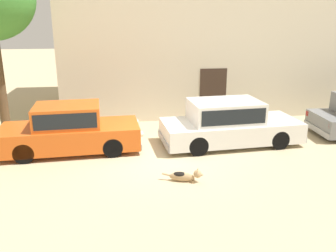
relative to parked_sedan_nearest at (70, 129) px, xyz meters
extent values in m
plane|color=tan|center=(2.65, -0.84, -0.74)|extent=(80.00, 80.00, 0.00)
cube|color=#D15619|center=(0.01, 0.00, -0.24)|extent=(4.33, 1.94, 0.69)
cube|color=#D15619|center=(-0.03, 0.00, 0.44)|extent=(2.03, 1.57, 0.66)
cube|color=black|center=(-0.03, 0.00, 0.45)|extent=(1.87, 1.59, 0.46)
cube|color=#999BA0|center=(2.11, 0.12, -0.48)|extent=(0.21, 1.67, 0.20)
cube|color=#999BA0|center=(-2.08, -0.12, -0.48)|extent=(0.21, 1.67, 0.20)
sphere|color=silver|center=(2.10, 0.79, -0.08)|extent=(0.20, 0.20, 0.20)
sphere|color=silver|center=(2.18, -0.55, -0.08)|extent=(0.20, 0.20, 0.20)
cube|color=red|center=(-2.12, 0.61, -0.07)|extent=(0.05, 0.18, 0.18)
cylinder|color=black|center=(1.24, 0.82, -0.44)|extent=(0.61, 0.23, 0.60)
cylinder|color=black|center=(1.32, -0.68, -0.44)|extent=(0.61, 0.23, 0.60)
cylinder|color=black|center=(-1.30, 0.68, -0.44)|extent=(0.61, 0.23, 0.60)
cylinder|color=black|center=(-1.22, -0.82, -0.44)|extent=(0.61, 0.23, 0.60)
cube|color=silver|center=(5.20, 0.01, -0.27)|extent=(4.62, 2.15, 0.64)
cube|color=silver|center=(4.97, 0.00, 0.40)|extent=(2.36, 1.73, 0.69)
cube|color=black|center=(4.97, 0.00, 0.41)|extent=(2.18, 1.74, 0.48)
cube|color=#999BA0|center=(7.42, 0.18, -0.48)|extent=(0.25, 1.79, 0.20)
cube|color=#999BA0|center=(2.97, -0.15, -0.48)|extent=(0.25, 1.79, 0.20)
sphere|color=silver|center=(7.40, 0.91, -0.12)|extent=(0.20, 0.20, 0.20)
sphere|color=silver|center=(7.50, -0.55, -0.12)|extent=(0.20, 0.20, 0.20)
cube|color=red|center=(2.91, 0.64, -0.11)|extent=(0.05, 0.18, 0.18)
cube|color=red|center=(3.03, -0.94, -0.11)|extent=(0.05, 0.18, 0.18)
cylinder|color=black|center=(6.48, 0.92, -0.43)|extent=(0.63, 0.24, 0.61)
cylinder|color=black|center=(6.60, -0.70, -0.43)|extent=(0.63, 0.24, 0.61)
cylinder|color=black|center=(3.79, 0.73, -0.43)|extent=(0.63, 0.24, 0.61)
cylinder|color=black|center=(3.91, -0.90, -0.43)|extent=(0.63, 0.24, 0.61)
cube|color=#999BA0|center=(8.48, 0.36, -0.48)|extent=(0.19, 1.79, 0.20)
cube|color=red|center=(8.51, 1.15, -0.12)|extent=(0.05, 0.18, 0.18)
cube|color=red|center=(8.45, -0.43, -0.12)|extent=(0.05, 0.18, 0.18)
cylinder|color=black|center=(9.31, 1.13, -0.42)|extent=(0.64, 0.22, 0.64)
cube|color=beige|center=(7.96, 6.50, 3.23)|extent=(17.43, 6.99, 7.94)
cube|color=#38281E|center=(5.34, 2.99, 0.31)|extent=(1.10, 0.02, 2.10)
cylinder|color=tan|center=(3.41, -2.63, -0.71)|extent=(0.09, 0.11, 0.06)
cylinder|color=tan|center=(3.38, -2.73, -0.71)|extent=(0.09, 0.11, 0.06)
ellipsoid|color=tan|center=(3.11, -2.59, -0.62)|extent=(0.68, 0.36, 0.24)
ellipsoid|color=black|center=(3.07, -2.58, -0.55)|extent=(0.40, 0.27, 0.13)
sphere|color=tan|center=(3.50, -2.71, -0.51)|extent=(0.21, 0.21, 0.21)
cone|color=tan|center=(3.60, -2.74, -0.52)|extent=(0.14, 0.14, 0.11)
cone|color=tan|center=(3.52, -2.65, -0.41)|extent=(0.09, 0.09, 0.09)
cone|color=tan|center=(3.48, -2.77, -0.41)|extent=(0.09, 0.09, 0.09)
cylinder|color=tan|center=(2.72, -2.47, -0.58)|extent=(0.24, 0.11, 0.09)
cylinder|color=brown|center=(-2.75, 2.77, 1.04)|extent=(0.33, 0.33, 3.56)
camera|label=1|loc=(1.66, -10.80, 3.33)|focal=37.83mm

